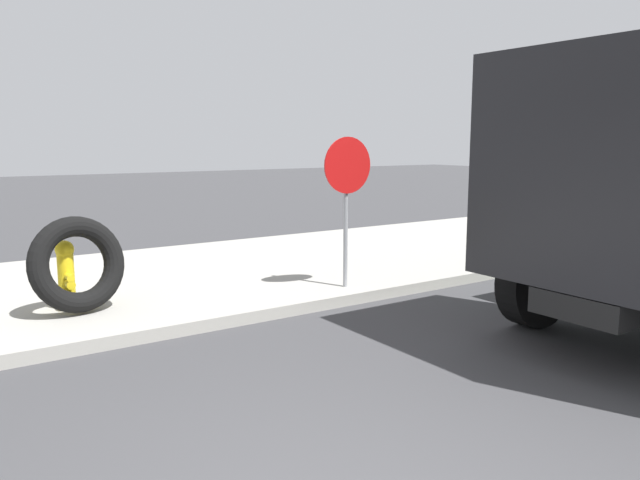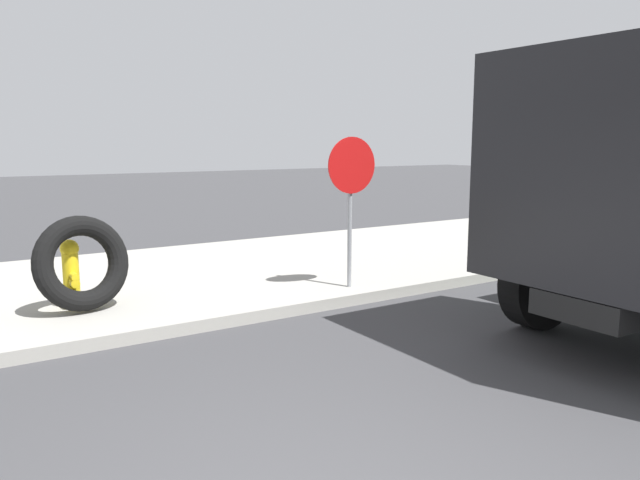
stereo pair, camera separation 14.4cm
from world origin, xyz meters
The scene contains 4 objects.
sidewalk_curb centered at (0.00, 6.50, 0.07)m, with size 36.00×5.00×0.15m, color #99968E.
fire_hydrant centered at (-0.27, 5.35, 0.60)m, with size 0.22×0.49×0.84m.
loose_tire centered at (-0.19, 5.11, 0.73)m, with size 1.13×1.13×0.24m, color black.
stop_sign centered at (3.18, 4.39, 1.57)m, with size 0.76×0.08×2.06m.
Camera 2 is at (-1.69, -2.37, 2.14)m, focal length 34.55 mm.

